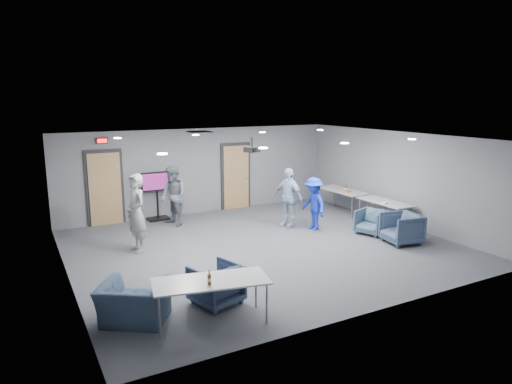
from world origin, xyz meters
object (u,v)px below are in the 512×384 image
person_b (173,196)px  table_front_left (211,283)px  chair_front_b (134,303)px  person_a (136,213)px  chair_right_c (401,228)px  bottle_right (346,189)px  table_right_a (342,191)px  tv_stand (157,193)px  chair_front_a (216,284)px  table_right_b (385,203)px  chair_right_b (371,222)px  projector (252,149)px  person_c (288,197)px  bottle_front (209,279)px  person_d (313,204)px

person_b → table_front_left: (-1.33, -5.92, -0.18)m
chair_front_b → person_a: bearing=-71.3°
person_b → table_front_left: 6.07m
chair_right_c → bottle_right: bottle_right is taller
table_right_a → tv_stand: bearing=71.2°
chair_front_a → table_front_left: 0.76m
person_b → table_right_b: (5.31, -2.96, -0.19)m
chair_right_b → table_right_a: (0.86, 2.31, 0.35)m
projector → table_right_a: bearing=3.5°
person_c → chair_front_b: bearing=-73.6°
chair_front_b → table_right_a: bearing=-117.5°
chair_front_a → table_right_a: (6.29, 4.26, 0.32)m
chair_front_b → tv_stand: 6.55m
chair_front_a → bottle_front: bearing=43.4°
person_c → chair_front_a: bearing=-64.6°
chair_right_b → table_right_b: size_ratio=0.44×
person_a → bottle_front: bearing=-8.1°
table_front_left → projector: 4.54m
chair_front_b → bottle_front: size_ratio=4.26×
person_c → table_right_b: 2.78m
bottle_right → bottle_front: bearing=-144.5°
projector → chair_right_b: bearing=-30.4°
chair_right_b → bottle_right: (0.78, 2.05, 0.48)m
person_d → table_right_b: size_ratio=0.88×
chair_front_b → person_c: bearing=-111.7°
bottle_front → tv_stand: (1.19, 6.90, 0.01)m
person_a → bottle_right: size_ratio=8.05×
chair_right_c → table_front_left: (-5.88, -1.56, 0.30)m
person_a → chair_front_b: 3.70m
bottle_front → tv_stand: tv_stand is taller
chair_right_c → bottle_front: (-5.96, -1.71, 0.43)m
bottle_front → table_right_a: bearing=36.7°
person_b → projector: bearing=11.4°
person_d → chair_front_b: (-5.75, -3.05, -0.40)m
bottle_front → chair_right_c: bearing=16.0°
person_a → tv_stand: person_a is taller
chair_right_b → chair_front_a: chair_front_a is taller
table_right_b → bottle_front: bearing=114.8°
person_a → table_front_left: (0.17, -4.13, -0.26)m
projector → chair_front_a: bearing=-145.3°
table_right_b → bottle_right: size_ratio=7.14×
table_right_b → projector: (-4.10, 0.38, 1.72)m
person_d → tv_stand: bearing=-130.5°
chair_front_b → bottle_right: size_ratio=4.46×
person_b → projector: 3.23m
bottle_front → projector: 4.65m
table_right_a → table_front_left: size_ratio=0.93×
table_right_b → bottle_front: 7.42m
chair_right_c → chair_front_a: chair_right_c is taller
person_b → bottle_right: person_b is taller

